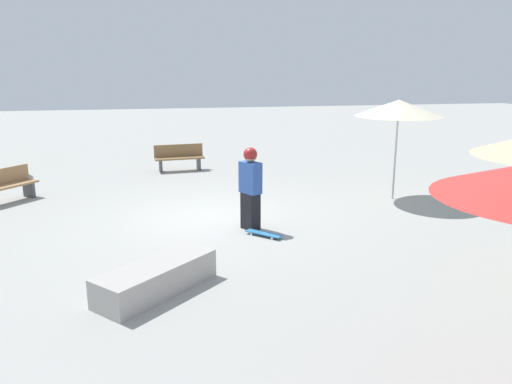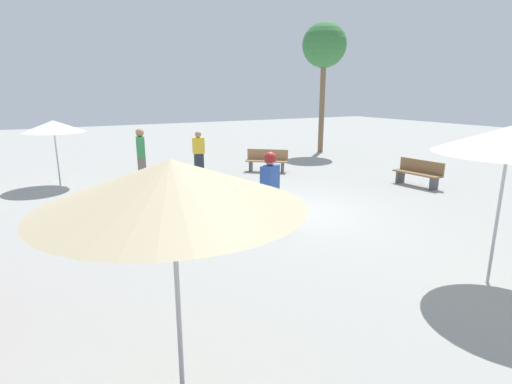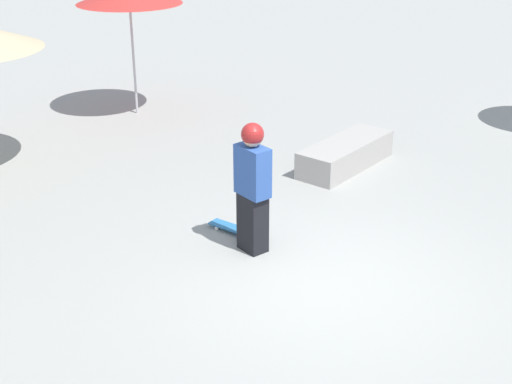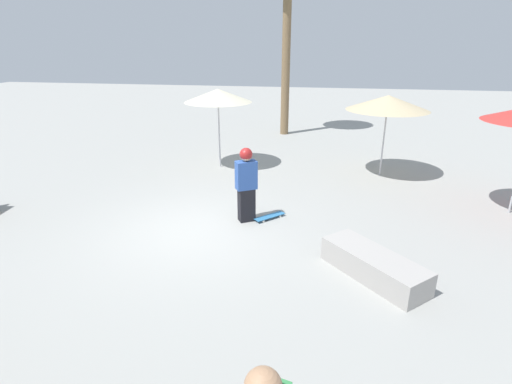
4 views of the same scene
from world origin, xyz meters
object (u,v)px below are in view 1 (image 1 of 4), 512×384
at_px(bench_far, 5,186).
at_px(skater_main, 250,186).
at_px(bench_near, 179,158).
at_px(skateboard, 264,233).
at_px(concrete_ledge, 157,278).
at_px(shade_umbrella_cream, 399,108).

bearing_deg(bench_far, skater_main, 100.09).
distance_m(skater_main, bench_near, 6.53).
relative_size(skater_main, skateboard, 2.45).
height_order(concrete_ledge, bench_far, bench_far).
bearing_deg(bench_far, concrete_ledge, 71.95).
height_order(skater_main, skateboard, skater_main).
height_order(skateboard, concrete_ledge, concrete_ledge).
relative_size(bench_near, bench_far, 1.08).
bearing_deg(concrete_ledge, skater_main, -126.09).
bearing_deg(shade_umbrella_cream, skater_main, 22.81).
bearing_deg(bench_near, shade_umbrella_cream, 132.94).
bearing_deg(bench_far, bench_near, 164.82).
relative_size(skateboard, concrete_ledge, 0.37).
distance_m(skater_main, shade_umbrella_cream, 4.65).
bearing_deg(shade_umbrella_cream, bench_far, -9.00).
distance_m(skater_main, bench_far, 6.58).
distance_m(concrete_ledge, shade_umbrella_cream, 7.79).
relative_size(skateboard, bench_near, 0.44).
bearing_deg(skater_main, concrete_ledge, -66.36).
distance_m(skateboard, bench_far, 7.00).
xyz_separation_m(skater_main, bench_near, (1.19, -6.40, -0.52)).
bearing_deg(skateboard, concrete_ledge, -90.46).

